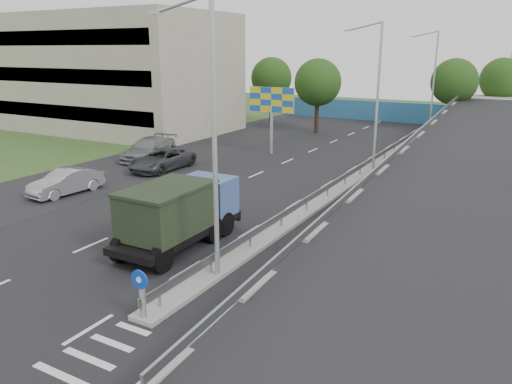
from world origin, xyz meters
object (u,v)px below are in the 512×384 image
Objects in this scene: parked_car_d at (149,149)px; parked_car_c at (162,160)px; sign_bollard at (142,294)px; billboard at (272,104)px; lamp_post_mid at (375,89)px; lamp_post_near at (210,127)px; lamp_post_far at (432,76)px; parked_car_b at (66,182)px; dump_truck at (180,211)px.

parked_car_c is at bearing -45.02° from parked_car_d.
billboard is at bearing 109.21° from sign_bollard.
billboard is at bearing 167.62° from lamp_post_mid.
lamp_post_near is at bearing -67.51° from billboard.
parked_car_b is (-14.25, -34.80, -5.05)m from lamp_post_far.
dump_truck is at bearing -99.81° from lamp_post_mid.
parked_car_c is at bearing -116.22° from lamp_post_far.
dump_truck is at bearing -73.31° from billboard.
parked_car_d is (-16.45, 19.11, -0.19)m from sign_bollard.
lamp_post_near is 1.00× the size of lamp_post_mid.
sign_bollard is 24.30m from lamp_post_mid.
parked_car_c is 3.99m from parked_car_d.
parked_car_d is at bearing -137.98° from billboard.
lamp_post_mid is 17.92m from parked_car_d.
lamp_post_mid reaches higher than dump_truck.
parked_car_d is at bearing 130.73° from sign_bollard.
lamp_post_near is 1.83× the size of parked_car_c.
parked_car_c is (-4.19, -9.01, -3.42)m from billboard.
billboard reaches higher than dump_truck.
lamp_post_near is at bearing -33.39° from dump_truck.
lamp_post_mid reaches higher than parked_car_d.
parked_car_b is at bearing -96.77° from parked_car_c.
lamp_post_far is (0.11, 43.83, 4.77)m from sign_bollard.
parked_car_c is at bearing -152.21° from lamp_post_mid.
dump_truck is 15.01m from parked_car_c.
lamp_post_mid is at bearing 27.95° from parked_car_c.
billboard is 17.90m from parked_car_b.
parked_car_b is at bearing 147.46° from sign_bollard.
parked_car_d is at bearing 108.42° from parked_car_b.
sign_bollard is 6.58m from dump_truck.
lamp_post_far is 30.53m from parked_car_c.
parked_car_d is at bearing -164.10° from lamp_post_mid.
dump_truck is 1.22× the size of parked_car_c.
dump_truck is at bearing -94.68° from lamp_post_far.
lamp_post_far reaches higher than parked_car_d.
sign_bollard reaches higher than parked_car_c.
dump_truck reaches higher than parked_car_c.
lamp_post_near is 40.00m from lamp_post_far.
parked_car_d is (-7.45, -6.72, -3.34)m from billboard.
lamp_post_near is (0.11, 3.83, 4.77)m from sign_bollard.
dump_truck is at bearing 147.26° from lamp_post_near.
sign_bollard is at bearing -27.03° from parked_car_b.
billboard is 1.20× the size of parked_car_b.
dump_truck reaches higher than parked_car_d.
lamp_post_far reaches higher than parked_car_c.
sign_bollard is 0.30× the size of parked_car_c.
lamp_post_far reaches higher than sign_bollard.
lamp_post_near is at bearing -14.53° from parked_car_b.
lamp_post_far is (0.00, 20.00, 0.00)m from lamp_post_mid.
parked_car_c is (0.95, 7.79, 0.01)m from parked_car_b.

